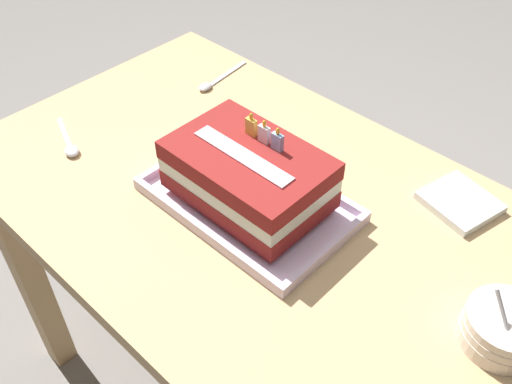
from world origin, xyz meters
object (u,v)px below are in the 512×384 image
object	(u,v)px
napkin_pile	(460,202)
bowl_stack	(503,328)
serving_spoon_by_bowls	(70,148)
foil_tray	(249,202)
serving_spoon_near_tray	(211,83)
birthday_cake	(248,174)

from	to	relation	value
napkin_pile	bowl_stack	bearing A→B (deg)	-49.70
bowl_stack	serving_spoon_by_bowls	xyz separation A→B (m)	(-0.83, -0.18, -0.02)
serving_spoon_by_bowls	napkin_pile	world-z (taller)	napkin_pile
foil_tray	serving_spoon_near_tray	distance (m)	0.41
foil_tray	bowl_stack	size ratio (longest dim) A/B	3.09
foil_tray	serving_spoon_near_tray	xyz separation A→B (m)	(-0.34, 0.23, -0.00)
serving_spoon_by_bowls	napkin_pile	distance (m)	0.76
serving_spoon_by_bowls	napkin_pile	bearing A→B (deg)	31.33
bowl_stack	serving_spoon_by_bowls	distance (m)	0.85
birthday_cake	bowl_stack	size ratio (longest dim) A/B	2.27
bowl_stack	serving_spoon_near_tray	distance (m)	0.82
foil_tray	napkin_pile	distance (m)	0.38
bowl_stack	serving_spoon_near_tray	bearing A→B (deg)	167.40
foil_tray	birthday_cake	world-z (taller)	birthday_cake
bowl_stack	napkin_pile	distance (m)	0.28
birthday_cake	bowl_stack	world-z (taller)	birthday_cake
foil_tray	napkin_pile	bearing A→B (deg)	43.10
serving_spoon_by_bowls	foil_tray	bearing A→B (deg)	19.90
birthday_cake	serving_spoon_by_bowls	bearing A→B (deg)	-160.08
birthday_cake	serving_spoon_by_bowls	size ratio (longest dim) A/B	1.90
birthday_cake	serving_spoon_near_tray	bearing A→B (deg)	146.28
foil_tray	bowl_stack	world-z (taller)	bowl_stack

